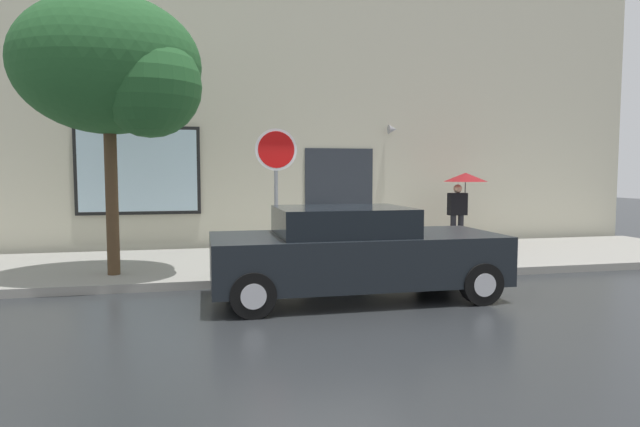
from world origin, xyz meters
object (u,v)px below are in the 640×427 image
fire_hydrant (440,248)px  pedestrian_with_umbrella (463,186)px  street_tree (116,70)px  parked_car (354,253)px  stop_sign (276,171)px

fire_hydrant → pedestrian_with_umbrella: size_ratio=0.40×
pedestrian_with_umbrella → street_tree: size_ratio=0.37×
parked_car → fire_hydrant: 2.78m
fire_hydrant → street_tree: bearing=176.9°
stop_sign → parked_car: bearing=-57.9°
stop_sign → street_tree: bearing=172.7°
street_tree → stop_sign: bearing=-7.3°
pedestrian_with_umbrella → stop_sign: 5.61m
parked_car → pedestrian_with_umbrella: 5.82m
parked_car → stop_sign: size_ratio=1.72×
parked_car → pedestrian_with_umbrella: pedestrian_with_umbrella is taller
parked_car → stop_sign: 2.29m
fire_hydrant → pedestrian_with_umbrella: bearing=54.9°
fire_hydrant → stop_sign: (-3.25, -0.02, 1.50)m
parked_car → fire_hydrant: parked_car is taller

